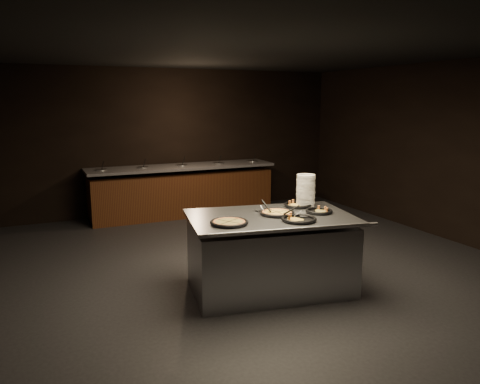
{
  "coord_description": "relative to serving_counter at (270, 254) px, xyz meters",
  "views": [
    {
      "loc": [
        -2.7,
        -5.27,
        2.25
      ],
      "look_at": [
        -0.2,
        0.3,
        1.06
      ],
      "focal_mm": 35.0,
      "sensor_mm": 36.0,
      "label": 1
    }
  ],
  "objects": [
    {
      "name": "pan_veggie_whole",
      "position": [
        -0.6,
        -0.16,
        0.5
      ],
      "size": [
        0.42,
        0.42,
        0.04
      ],
      "rotation": [
        0.0,
        0.0,
        0.52
      ],
      "color": "black",
      "rests_on": "serving_counter"
    },
    {
      "name": "plate_stack",
      "position": [
        0.67,
        0.3,
        0.68
      ],
      "size": [
        0.24,
        0.24,
        0.4
      ],
      "primitive_type": "cylinder",
      "color": "white",
      "rests_on": "serving_counter"
    },
    {
      "name": "salad_bar",
      "position": [
        0.17,
        4.08,
        -0.0
      ],
      "size": [
        3.7,
        0.83,
        1.18
      ],
      "color": "#502E12",
      "rests_on": "ground"
    },
    {
      "name": "pan_veggie_slices",
      "position": [
        0.61,
        -0.11,
        0.5
      ],
      "size": [
        0.33,
        0.33,
        0.04
      ],
      "rotation": [
        0.0,
        0.0,
        -0.77
      ],
      "color": "black",
      "rests_on": "serving_counter"
    },
    {
      "name": "room",
      "position": [
        0.17,
        0.52,
        1.01
      ],
      "size": [
        7.02,
        8.02,
        2.92
      ],
      "color": "black",
      "rests_on": "ground"
    },
    {
      "name": "pan_cheese_slices_a",
      "position": [
        0.55,
        0.3,
        0.5
      ],
      "size": [
        0.36,
        0.36,
        0.04
      ],
      "rotation": [
        0.0,
        0.0,
        0.75
      ],
      "color": "black",
      "rests_on": "serving_counter"
    },
    {
      "name": "server_left",
      "position": [
        -0.01,
        0.15,
        0.55
      ],
      "size": [
        0.1,
        0.31,
        0.15
      ],
      "rotation": [
        0.0,
        0.0,
        1.74
      ],
      "color": "#ADAFB4",
      "rests_on": "serving_counter"
    },
    {
      "name": "pan_cheese_whole",
      "position": [
        0.1,
        0.02,
        0.5
      ],
      "size": [
        0.42,
        0.42,
        0.04
      ],
      "rotation": [
        0.0,
        0.0,
        0.12
      ],
      "color": "black",
      "rests_on": "serving_counter"
    },
    {
      "name": "server_right",
      "position": [
        0.21,
        -0.21,
        0.55
      ],
      "size": [
        0.3,
        0.14,
        0.15
      ],
      "rotation": [
        0.0,
        0.0,
        -0.29
      ],
      "color": "#ADAFB4",
      "rests_on": "serving_counter"
    },
    {
      "name": "pan_cheese_slices_b",
      "position": [
        0.18,
        -0.35,
        0.5
      ],
      "size": [
        0.4,
        0.4,
        0.04
      ],
      "rotation": [
        0.0,
        0.0,
        2.04
      ],
      "color": "black",
      "rests_on": "serving_counter"
    },
    {
      "name": "serving_counter",
      "position": [
        0.0,
        0.0,
        0.0
      ],
      "size": [
        2.1,
        1.55,
        0.92
      ],
      "rotation": [
        0.0,
        0.0,
        -0.17
      ],
      "color": "#ADAFB4",
      "rests_on": "ground"
    }
  ]
}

